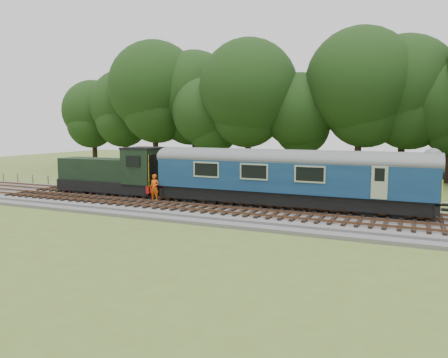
% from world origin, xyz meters
% --- Properties ---
extents(ground, '(120.00, 120.00, 0.00)m').
position_xyz_m(ground, '(0.00, 0.00, 0.00)').
color(ground, '#566625').
rests_on(ground, ground).
extents(ballast, '(70.00, 7.00, 0.35)m').
position_xyz_m(ballast, '(0.00, 0.00, 0.17)').
color(ballast, '#4C4C4F').
rests_on(ballast, ground).
extents(track_north, '(67.20, 2.40, 0.21)m').
position_xyz_m(track_north, '(0.00, 1.40, 0.42)').
color(track_north, black).
rests_on(track_north, ballast).
extents(track_south, '(67.20, 2.40, 0.21)m').
position_xyz_m(track_south, '(0.00, -1.60, 0.42)').
color(track_south, black).
rests_on(track_south, ballast).
extents(fence, '(64.00, 0.12, 1.00)m').
position_xyz_m(fence, '(0.00, 4.50, 0.00)').
color(fence, '#6B6054').
rests_on(fence, ground).
extents(tree_line, '(70.00, 8.00, 18.00)m').
position_xyz_m(tree_line, '(0.00, 22.00, 0.00)').
color(tree_line, black).
rests_on(tree_line, ground).
extents(dmu_railcar, '(18.05, 2.86, 3.88)m').
position_xyz_m(dmu_railcar, '(4.18, 1.40, 2.61)').
color(dmu_railcar, black).
rests_on(dmu_railcar, ground).
extents(shunter_loco, '(8.91, 2.60, 3.38)m').
position_xyz_m(shunter_loco, '(-9.75, 1.40, 1.97)').
color(shunter_loco, black).
rests_on(shunter_loco, ground).
extents(worker, '(0.72, 0.48, 1.92)m').
position_xyz_m(worker, '(-5.09, -0.11, 1.31)').
color(worker, '#DB4C0B').
rests_on(worker, ballast).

